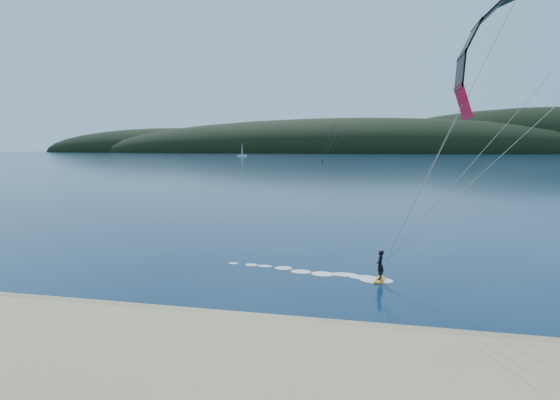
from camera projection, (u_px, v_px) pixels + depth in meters
name	position (u px, v px, depth m)	size (l,w,h in m)	color
ground	(136.00, 365.00, 16.37)	(1800.00, 1800.00, 0.00)	#071C38
wet_sand	(187.00, 318.00, 20.72)	(220.00, 2.50, 0.10)	#87714E
headland	(376.00, 153.00, 738.93)	(1200.00, 310.00, 140.00)	black
kitesurfer_near	(540.00, 83.00, 19.47)	(21.81, 8.03, 14.58)	#C08516
kitesurfer_far	(338.00, 133.00, 213.79)	(12.96, 8.36, 18.53)	#C08516
sailboat	(242.00, 155.00, 434.47)	(9.22, 5.76, 12.83)	white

